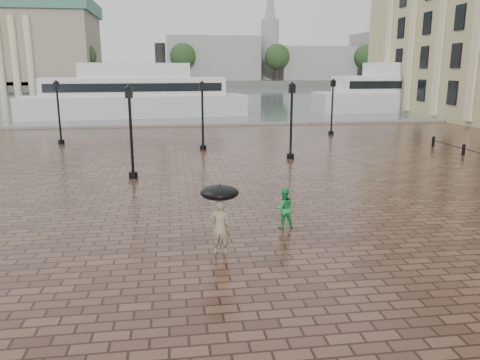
# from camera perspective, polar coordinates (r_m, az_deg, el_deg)

# --- Properties ---
(ground) EXTENTS (300.00, 300.00, 0.00)m
(ground) POSITION_cam_1_polar(r_m,az_deg,el_deg) (14.63, 8.30, -7.69)
(ground) COLOR #3A221A
(ground) RESTS_ON ground
(harbour_water) EXTENTS (240.00, 240.00, 0.00)m
(harbour_water) POSITION_cam_1_polar(r_m,az_deg,el_deg) (105.28, -6.18, 10.31)
(harbour_water) COLOR #455154
(harbour_water) RESTS_ON ground
(quay_edge) EXTENTS (80.00, 0.60, 0.30)m
(quay_edge) POSITION_cam_1_polar(r_m,az_deg,el_deg) (45.55, -3.18, 6.65)
(quay_edge) COLOR slate
(quay_edge) RESTS_ON ground
(far_shore) EXTENTS (300.00, 60.00, 2.00)m
(far_shore) POSITION_cam_1_polar(r_m,az_deg,el_deg) (173.17, -7.09, 11.73)
(far_shore) COLOR #4C4C47
(far_shore) RESTS_ON ground
(museum) EXTENTS (57.00, 32.50, 26.00)m
(museum) POSITION_cam_1_polar(r_m,az_deg,el_deg) (165.96, -27.13, 14.83)
(museum) COLOR gray
(museum) RESTS_ON ground
(distant_skyline) EXTENTS (102.50, 22.00, 33.00)m
(distant_skyline) POSITION_cam_1_polar(r_m,az_deg,el_deg) (171.27, 9.77, 14.45)
(distant_skyline) COLOR gray
(distant_skyline) RESTS_ON ground
(far_trees) EXTENTS (188.00, 8.00, 13.50)m
(far_trees) POSITION_cam_1_polar(r_m,az_deg,el_deg) (151.19, -6.98, 14.72)
(far_trees) COLOR #2D2119
(far_trees) RESTS_ON ground
(street_lamps) EXTENTS (21.44, 14.44, 4.40)m
(street_lamps) POSITION_cam_1_polar(r_m,az_deg,el_deg) (30.90, -3.79, 7.87)
(street_lamps) COLOR black
(street_lamps) RESTS_ON ground
(adult_pedestrian) EXTENTS (0.65, 0.49, 1.61)m
(adult_pedestrian) POSITION_cam_1_polar(r_m,az_deg,el_deg) (13.50, -2.46, -5.72)
(adult_pedestrian) COLOR gray
(adult_pedestrian) RESTS_ON ground
(child_pedestrian) EXTENTS (0.68, 0.53, 1.37)m
(child_pedestrian) POSITION_cam_1_polar(r_m,az_deg,el_deg) (15.75, 5.36, -3.45)
(child_pedestrian) COLOR green
(child_pedestrian) RESTS_ON ground
(ferry_near) EXTENTS (25.46, 8.65, 8.19)m
(ferry_near) POSITION_cam_1_polar(r_m,az_deg,el_deg) (55.27, -12.63, 10.07)
(ferry_near) COLOR beige
(ferry_near) RESTS_ON ground
(ferry_far) EXTENTS (25.62, 6.37, 8.39)m
(ferry_far) POSITION_cam_1_polar(r_m,az_deg,el_deg) (65.52, 20.42, 10.07)
(ferry_far) COLOR beige
(ferry_far) RESTS_ON ground
(umbrella) EXTENTS (1.10, 1.10, 1.12)m
(umbrella) POSITION_cam_1_polar(r_m,az_deg,el_deg) (13.21, -2.50, -1.55)
(umbrella) COLOR black
(umbrella) RESTS_ON ground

